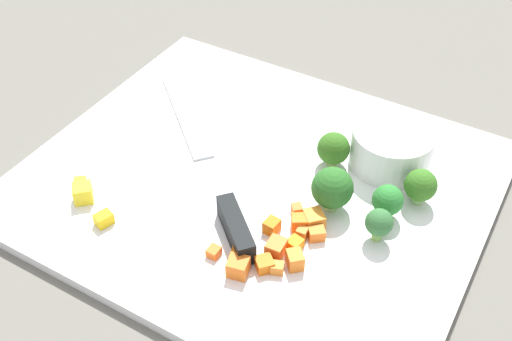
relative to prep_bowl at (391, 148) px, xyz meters
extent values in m
plane|color=#636258|center=(0.11, 0.09, -0.03)|extent=(4.00, 4.00, 0.00)
cube|color=white|center=(0.11, 0.09, -0.03)|extent=(0.45, 0.39, 0.01)
cylinder|color=white|center=(0.00, 0.00, 0.00)|extent=(0.08, 0.08, 0.04)
cube|color=silver|center=(0.23, 0.04, -0.02)|extent=(0.13, 0.12, 0.00)
cube|color=black|center=(0.08, 0.17, -0.01)|extent=(0.06, 0.06, 0.02)
cube|color=orange|center=(0.04, 0.17, -0.01)|extent=(0.02, 0.02, 0.01)
cube|color=orange|center=(0.07, 0.19, -0.01)|extent=(0.02, 0.02, 0.01)
cube|color=orange|center=(0.02, 0.13, -0.02)|extent=(0.02, 0.02, 0.01)
cube|color=orange|center=(0.09, 0.20, -0.02)|extent=(0.01, 0.01, 0.01)
cube|color=orange|center=(0.05, 0.11, -0.02)|extent=(0.01, 0.01, 0.01)
cube|color=orange|center=(0.06, 0.15, -0.01)|extent=(0.01, 0.02, 0.01)
cube|color=orange|center=(0.03, 0.15, -0.02)|extent=(0.01, 0.02, 0.01)
cube|color=orange|center=(0.04, 0.13, -0.01)|extent=(0.02, 0.02, 0.01)
cube|color=orange|center=(0.03, 0.18, -0.02)|extent=(0.01, 0.01, 0.01)
cube|color=orange|center=(0.02, 0.17, -0.01)|extent=(0.02, 0.02, 0.02)
cube|color=orange|center=(0.04, 0.19, -0.02)|extent=(0.02, 0.02, 0.01)
cube|color=orange|center=(0.03, 0.12, -0.01)|extent=(0.03, 0.03, 0.02)
cube|color=orange|center=(0.06, 0.20, -0.01)|extent=(0.02, 0.02, 0.02)
cube|color=orange|center=(0.03, 0.14, -0.02)|extent=(0.01, 0.01, 0.01)
cube|color=yellow|center=(0.24, 0.20, -0.01)|extent=(0.03, 0.03, 0.02)
cube|color=yellow|center=(0.20, 0.22, -0.01)|extent=(0.02, 0.02, 0.01)
cube|color=yellow|center=(0.25, 0.19, -0.02)|extent=(0.02, 0.02, 0.01)
cylinder|color=#8DBE6C|center=(-0.04, 0.04, -0.01)|extent=(0.01, 0.01, 0.01)
sphere|color=#336C1F|center=(-0.04, 0.04, 0.00)|extent=(0.03, 0.03, 0.03)
cylinder|color=#81BE54|center=(-0.03, 0.11, -0.01)|extent=(0.01, 0.01, 0.01)
sphere|color=#326935|center=(-0.03, 0.11, 0.00)|extent=(0.03, 0.03, 0.03)
cylinder|color=#98AE5D|center=(0.05, 0.03, -0.01)|extent=(0.01, 0.01, 0.01)
sphere|color=#31651C|center=(0.05, 0.03, 0.00)|extent=(0.03, 0.03, 0.03)
cylinder|color=#8EB96A|center=(0.03, 0.09, -0.01)|extent=(0.01, 0.01, 0.01)
sphere|color=#286323|center=(0.03, 0.09, 0.00)|extent=(0.04, 0.04, 0.04)
cylinder|color=#93B954|center=(-0.02, 0.07, -0.01)|extent=(0.01, 0.01, 0.01)
sphere|color=#2A7A2E|center=(-0.02, 0.07, 0.00)|extent=(0.03, 0.03, 0.03)
camera|label=1|loc=(-0.13, 0.49, 0.41)|focal=43.97mm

